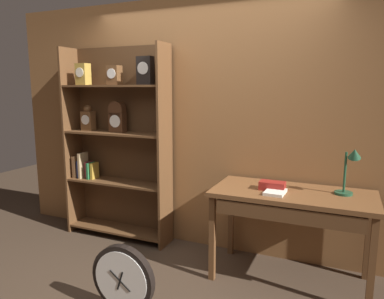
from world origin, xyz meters
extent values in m
cube|color=brown|center=(0.00, 1.30, 1.30)|extent=(4.80, 0.05, 2.60)
cube|color=brown|center=(-1.59, 1.08, 1.07)|extent=(0.02, 0.30, 2.14)
cube|color=brown|center=(-0.37, 1.08, 1.07)|extent=(0.03, 0.30, 2.14)
cube|color=#4B2F1A|center=(-0.98, 1.23, 1.07)|extent=(1.25, 0.01, 2.14)
cube|color=brown|center=(-0.98, 1.08, 0.09)|extent=(1.20, 0.29, 0.02)
cube|color=brown|center=(-0.98, 1.08, 0.64)|extent=(1.20, 0.29, 0.02)
cube|color=brown|center=(-0.98, 1.08, 1.20)|extent=(1.20, 0.29, 0.02)
cube|color=brown|center=(-0.98, 1.08, 1.71)|extent=(1.20, 0.29, 0.02)
cube|color=#B28C38|center=(-1.38, 1.07, 1.84)|extent=(0.14, 0.11, 0.24)
cylinder|color=silver|center=(-1.38, 1.01, 1.86)|extent=(0.10, 0.01, 0.10)
cube|color=brown|center=(-1.37, 1.10, 1.32)|extent=(0.14, 0.09, 0.22)
sphere|color=brown|center=(-1.37, 1.10, 1.45)|extent=(0.09, 0.09, 0.09)
cylinder|color=silver|center=(-1.37, 1.05, 1.33)|extent=(0.11, 0.01, 0.11)
cube|color=brown|center=(-0.97, 1.08, 1.82)|extent=(0.14, 0.11, 0.20)
cylinder|color=silver|center=(-0.97, 1.02, 1.84)|extent=(0.10, 0.01, 0.10)
cube|color=#472816|center=(-0.97, 1.11, 1.31)|extent=(0.18, 0.09, 0.21)
cylinder|color=#472816|center=(-0.97, 1.11, 1.46)|extent=(0.18, 0.09, 0.18)
cylinder|color=white|center=(-0.97, 1.06, 1.33)|extent=(0.14, 0.01, 0.14)
cube|color=black|center=(-0.60, 1.10, 1.86)|extent=(0.16, 0.09, 0.29)
cylinder|color=silver|center=(-0.60, 1.05, 1.89)|extent=(0.13, 0.01, 0.13)
cube|color=brown|center=(-1.53, 1.07, 0.78)|extent=(0.04, 0.16, 0.25)
cube|color=navy|center=(-1.49, 1.08, 0.75)|extent=(0.02, 0.13, 0.20)
cube|color=tan|center=(-1.44, 1.07, 0.80)|extent=(0.03, 0.16, 0.30)
cube|color=maroon|center=(-1.39, 1.10, 0.75)|extent=(0.03, 0.12, 0.19)
cube|color=#236638|center=(-1.34, 1.07, 0.75)|extent=(0.03, 0.14, 0.19)
cube|color=#B78C2D|center=(-1.30, 1.08, 0.74)|extent=(0.03, 0.13, 0.19)
cube|color=brown|center=(0.96, 0.90, 0.79)|extent=(1.36, 0.65, 0.04)
cube|color=brown|center=(0.33, 0.62, 0.38)|extent=(0.05, 0.05, 0.77)
cube|color=brown|center=(1.58, 0.62, 0.38)|extent=(0.05, 0.05, 0.77)
cube|color=brown|center=(0.33, 1.18, 0.38)|extent=(0.05, 0.05, 0.77)
cube|color=brown|center=(1.58, 1.18, 0.38)|extent=(0.05, 0.05, 0.77)
cube|color=#55351C|center=(0.96, 0.59, 0.70)|extent=(1.15, 0.03, 0.12)
cylinder|color=#1E472D|center=(1.36, 0.99, 0.82)|extent=(0.15, 0.15, 0.02)
cylinder|color=#1E472D|center=(1.36, 0.99, 1.00)|extent=(0.02, 0.02, 0.34)
cone|color=#1E472D|center=(1.42, 0.94, 1.17)|extent=(0.11, 0.13, 0.11)
cube|color=maroon|center=(0.78, 0.88, 0.85)|extent=(0.22, 0.12, 0.07)
cube|color=silver|center=(0.83, 0.78, 0.82)|extent=(0.17, 0.23, 0.02)
cylinder|color=black|center=(-0.10, -0.12, 0.30)|extent=(0.51, 0.06, 0.51)
cylinder|color=silver|center=(-0.10, -0.16, 0.30)|extent=(0.44, 0.01, 0.44)
cube|color=black|center=(-0.10, -0.16, 0.30)|extent=(0.06, 0.01, 0.15)
cube|color=black|center=(-0.10, -0.16, 0.30)|extent=(0.18, 0.01, 0.14)
camera|label=1|loc=(1.34, -2.15, 1.68)|focal=33.39mm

